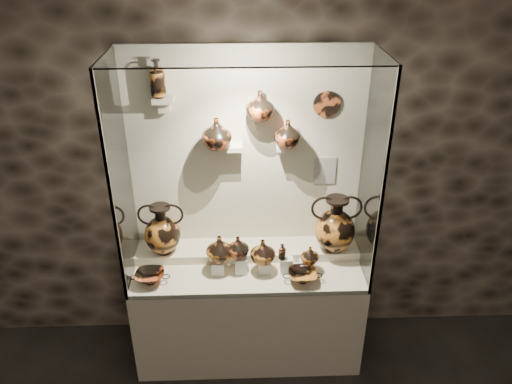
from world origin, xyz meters
TOP-DOWN VIEW (x-y plane):
  - wall_back at (0.00, 2.50)m, footprint 5.00×0.02m
  - plinth at (0.00, 2.18)m, footprint 1.70×0.60m
  - front_tier at (0.00, 2.18)m, footprint 1.68×0.58m
  - rear_tier at (0.00, 2.35)m, footprint 1.70×0.25m
  - back_panel at (0.00, 2.50)m, footprint 1.70×0.03m
  - glass_front at (0.00, 1.88)m, footprint 1.70×0.01m
  - glass_left at (-0.85, 2.18)m, footprint 0.01×0.60m
  - glass_right at (0.85, 2.18)m, footprint 0.01×0.60m
  - glass_top at (0.00, 2.18)m, footprint 1.70×0.60m
  - frame_post_left at (-0.84, 1.89)m, footprint 0.02×0.02m
  - frame_post_right at (0.84, 1.89)m, footprint 0.02×0.02m
  - pedestal_a at (-0.22, 2.13)m, footprint 0.09×0.09m
  - pedestal_b at (-0.05, 2.13)m, footprint 0.09×0.09m
  - pedestal_c at (0.12, 2.13)m, footprint 0.09×0.09m
  - pedestal_d at (0.28, 2.13)m, footprint 0.09×0.09m
  - pedestal_e at (0.42, 2.13)m, footprint 0.09×0.09m
  - bracket_ul at (-0.55, 2.42)m, footprint 0.14×0.12m
  - bracket_ca at (-0.10, 2.42)m, footprint 0.14×0.12m
  - bracket_cb at (0.10, 2.42)m, footprint 0.10×0.12m
  - bracket_cc at (0.28, 2.42)m, footprint 0.14×0.12m
  - amphora_left at (-0.63, 2.31)m, footprint 0.37×0.37m
  - amphora_right at (0.65, 2.29)m, footprint 0.48×0.48m
  - jug_a at (-0.20, 2.15)m, footprint 0.23×0.23m
  - jug_b at (-0.07, 2.14)m, footprint 0.19×0.19m
  - jug_c at (0.11, 2.12)m, footprint 0.24×0.24m
  - jug_e at (0.45, 2.11)m, footprint 0.16×0.16m
  - lekythos_small at (0.24, 2.11)m, footprint 0.07×0.07m
  - kylix_left at (-0.70, 2.03)m, footprint 0.28×0.25m
  - kylix_right at (0.38, 2.00)m, footprint 0.32×0.30m
  - lekythos_tall at (-0.58, 2.41)m, footprint 0.15×0.15m
  - ovoid_vase_a at (-0.20, 2.37)m, footprint 0.26×0.26m
  - ovoid_vase_b at (0.09, 2.37)m, footprint 0.24×0.24m
  - ovoid_vase_c at (0.28, 2.38)m, footprint 0.19×0.19m
  - wall_plate at (0.56, 2.47)m, footprint 0.19×0.02m
  - info_placard at (0.58, 2.47)m, footprint 0.16×0.01m

SIDE VIEW (x-z plane):
  - plinth at x=0.00m, z-range 0.00..0.80m
  - front_tier at x=0.00m, z-range 0.80..0.83m
  - rear_tier at x=0.00m, z-range 0.80..0.90m
  - pedestal_e at x=0.42m, z-range 0.83..0.91m
  - pedestal_c at x=0.12m, z-range 0.83..0.92m
  - pedestal_a at x=-0.22m, z-range 0.83..0.93m
  - kylix_left at x=-0.70m, z-range 0.83..0.94m
  - kylix_right at x=0.38m, z-range 0.83..0.94m
  - pedestal_d at x=0.28m, z-range 0.83..0.95m
  - pedestal_b at x=-0.05m, z-range 0.83..0.96m
  - jug_e at x=0.45m, z-range 0.91..1.05m
  - jug_c at x=0.11m, z-range 0.92..1.11m
  - lekythos_small at x=0.24m, z-range 0.95..1.09m
  - jug_a at x=-0.20m, z-range 0.93..1.13m
  - jug_b at x=-0.07m, z-range 0.96..1.13m
  - amphora_left at x=-0.63m, z-range 0.90..1.30m
  - amphora_right at x=0.65m, z-range 0.90..1.35m
  - info_placard at x=0.58m, z-range 1.37..1.58m
  - wall_back at x=0.00m, z-range 0.00..3.20m
  - back_panel at x=0.00m, z-range 0.80..2.40m
  - glass_front at x=0.00m, z-range 0.80..2.40m
  - glass_left at x=-0.85m, z-range 0.80..2.40m
  - glass_right at x=0.85m, z-range 0.80..2.40m
  - frame_post_left at x=-0.84m, z-range 0.80..2.40m
  - frame_post_right at x=0.84m, z-range 0.80..2.40m
  - bracket_ca at x=-0.10m, z-range 1.68..1.72m
  - bracket_cc at x=0.28m, z-range 1.68..1.72m
  - ovoid_vase_c at x=0.28m, z-range 1.72..1.91m
  - ovoid_vase_a at x=-0.20m, z-range 1.72..1.93m
  - bracket_cb at x=0.10m, z-range 1.88..1.92m
  - wall_plate at x=0.56m, z-range 1.89..2.08m
  - ovoid_vase_b at x=0.09m, z-range 1.92..2.12m
  - bracket_ul at x=-0.55m, z-range 2.03..2.07m
  - lekythos_tall at x=-0.58m, z-range 2.07..2.35m
  - glass_top at x=0.00m, z-range 2.39..2.40m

